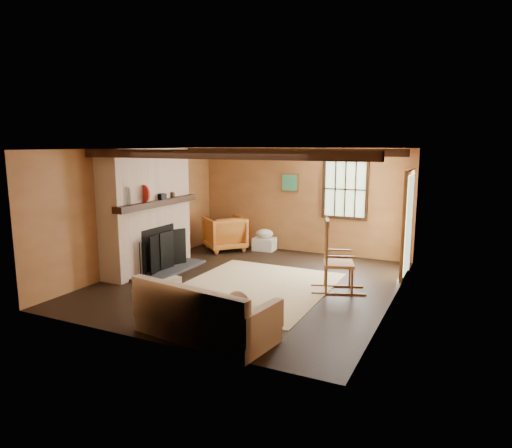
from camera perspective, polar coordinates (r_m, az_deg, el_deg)
The scene contains 10 objects.
ground at distance 8.33m, azimuth -0.89°, elevation -7.38°, with size 5.50×5.50×0.00m, color black.
room_envelope at distance 8.13m, azimuth 1.28°, elevation 3.97°, with size 5.02×5.52×2.44m.
fireplace at distance 9.26m, azimuth -13.32°, elevation 1.14°, with size 1.02×2.30×2.40m.
rug at distance 8.07m, azimuth -0.25°, elevation -7.93°, with size 2.50×3.00×0.01m, color beige.
rocking_chair at distance 7.87m, azimuth 9.97°, elevation -4.57°, with size 1.01×0.74×1.25m.
sofa at distance 6.07m, azimuth -6.54°, elevation -11.51°, with size 1.97×1.09×0.76m.
firewood_pile at distance 11.35m, azimuth -3.24°, elevation -2.12°, with size 0.59×0.11×0.22m.
laundry_basket at distance 10.79m, azimuth 1.06°, elevation -2.51°, with size 0.50×0.38×0.30m, color white.
basket_pillow at distance 10.73m, azimuth 1.07°, elevation -1.19°, with size 0.42×0.33×0.21m, color beige.
armchair at distance 10.81m, azimuth -3.91°, elevation -1.14°, with size 0.86×0.88×0.81m, color #BF6026.
Camera 1 is at (3.56, -7.10, 2.49)m, focal length 32.00 mm.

